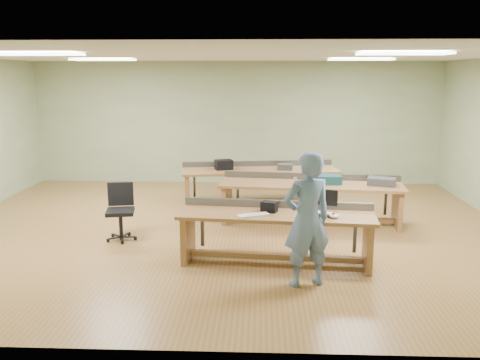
# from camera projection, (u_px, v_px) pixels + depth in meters

# --- Properties ---
(floor) EXTENTS (10.00, 10.00, 0.00)m
(floor) POSITION_uv_depth(u_px,v_px,m) (226.00, 230.00, 8.96)
(floor) COLOR olive
(floor) RESTS_ON ground
(ceiling) EXTENTS (10.00, 10.00, 0.00)m
(ceiling) POSITION_uv_depth(u_px,v_px,m) (225.00, 55.00, 8.34)
(ceiling) COLOR silver
(ceiling) RESTS_ON wall_back
(wall_back) EXTENTS (10.00, 0.04, 3.00)m
(wall_back) POSITION_uv_depth(u_px,v_px,m) (237.00, 123.00, 12.56)
(wall_back) COLOR #97AD83
(wall_back) RESTS_ON floor
(wall_front) EXTENTS (10.00, 0.04, 3.00)m
(wall_front) POSITION_uv_depth(u_px,v_px,m) (196.00, 206.00, 4.74)
(wall_front) COLOR #97AD83
(wall_front) RESTS_ON floor
(fluor_panels) EXTENTS (6.20, 3.50, 0.03)m
(fluor_panels) POSITION_uv_depth(u_px,v_px,m) (225.00, 57.00, 8.35)
(fluor_panels) COLOR white
(fluor_panels) RESTS_ON ceiling
(workbench_front) EXTENTS (2.85, 0.99, 0.86)m
(workbench_front) POSITION_uv_depth(u_px,v_px,m) (276.00, 226.00, 7.32)
(workbench_front) COLOR #9B6A41
(workbench_front) RESTS_ON floor
(workbench_mid) EXTENTS (3.36, 1.18, 0.86)m
(workbench_mid) POSITION_uv_depth(u_px,v_px,m) (311.00, 193.00, 9.30)
(workbench_mid) COLOR #9B6A41
(workbench_mid) RESTS_ON floor
(workbench_back) EXTENTS (3.32, 1.28, 0.86)m
(workbench_back) POSITION_uv_depth(u_px,v_px,m) (260.00, 178.00, 10.64)
(workbench_back) COLOR #9B6A41
(workbench_back) RESTS_ON floor
(person) EXTENTS (0.75, 0.62, 1.77)m
(person) POSITION_uv_depth(u_px,v_px,m) (307.00, 220.00, 6.45)
(person) COLOR slate
(person) RESTS_ON floor
(laptop_base) EXTENTS (0.36, 0.33, 0.03)m
(laptop_base) POSITION_uv_depth(u_px,v_px,m) (325.00, 214.00, 7.15)
(laptop_base) COLOR black
(laptop_base) RESTS_ON workbench_front
(laptop_screen) EXTENTS (0.28, 0.12, 0.23)m
(laptop_screen) POSITION_uv_depth(u_px,v_px,m) (327.00, 197.00, 7.21)
(laptop_screen) COLOR black
(laptop_screen) RESTS_ON laptop_base
(keyboard) EXTENTS (0.47, 0.31, 0.03)m
(keyboard) POSITION_uv_depth(u_px,v_px,m) (253.00, 215.00, 7.11)
(keyboard) COLOR silver
(keyboard) RESTS_ON workbench_front
(trackball_mouse) EXTENTS (0.15, 0.17, 0.07)m
(trackball_mouse) POSITION_uv_depth(u_px,v_px,m) (334.00, 216.00, 7.01)
(trackball_mouse) COLOR white
(trackball_mouse) RESTS_ON workbench_front
(camera_bag) EXTENTS (0.26, 0.21, 0.15)m
(camera_bag) POSITION_uv_depth(u_px,v_px,m) (269.00, 207.00, 7.31)
(camera_bag) COLOR black
(camera_bag) RESTS_ON workbench_front
(task_chair) EXTENTS (0.59, 0.59, 0.93)m
(task_chair) POSITION_uv_depth(u_px,v_px,m) (121.00, 219.00, 8.41)
(task_chair) COLOR black
(task_chair) RESTS_ON floor
(parts_bin_teal) EXTENTS (0.44, 0.34, 0.15)m
(parts_bin_teal) POSITION_uv_depth(u_px,v_px,m) (329.00, 179.00, 9.22)
(parts_bin_teal) COLOR #133A3F
(parts_bin_teal) RESTS_ON workbench_mid
(parts_bin_grey) EXTENTS (0.55, 0.44, 0.13)m
(parts_bin_grey) POSITION_uv_depth(u_px,v_px,m) (382.00, 181.00, 9.08)
(parts_bin_grey) COLOR #333335
(parts_bin_grey) RESTS_ON workbench_mid
(mug) EXTENTS (0.12, 0.12, 0.09)m
(mug) POSITION_uv_depth(u_px,v_px,m) (316.00, 181.00, 9.22)
(mug) COLOR #333335
(mug) RESTS_ON workbench_mid
(drinks_can) EXTENTS (0.08, 0.08, 0.12)m
(drinks_can) POSITION_uv_depth(u_px,v_px,m) (295.00, 180.00, 9.19)
(drinks_can) COLOR silver
(drinks_can) RESTS_ON workbench_mid
(storage_box_back) EXTENTS (0.41, 0.35, 0.20)m
(storage_box_back) POSITION_uv_depth(u_px,v_px,m) (224.00, 165.00, 10.54)
(storage_box_back) COLOR black
(storage_box_back) RESTS_ON workbench_back
(tray_back) EXTENTS (0.33, 0.26, 0.12)m
(tray_back) POSITION_uv_depth(u_px,v_px,m) (285.00, 167.00, 10.51)
(tray_back) COLOR #333335
(tray_back) RESTS_ON workbench_back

